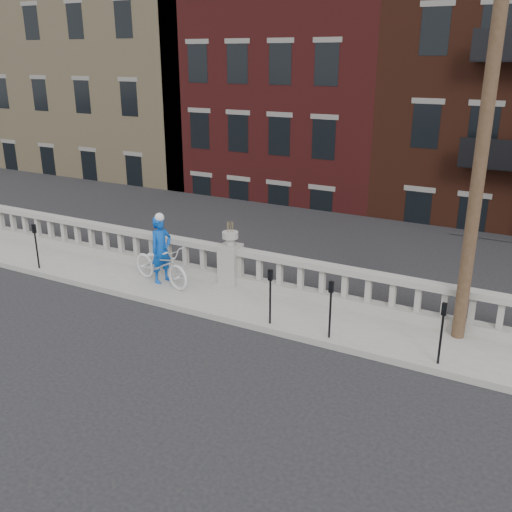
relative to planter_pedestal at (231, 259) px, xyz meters
The scene contains 12 objects.
ground 4.04m from the planter_pedestal, 90.00° to the right, with size 120.00×120.00×0.00m, color black.
sidewalk 1.21m from the planter_pedestal, 90.00° to the right, with size 32.00×2.20×0.15m, color gray.
balustrade 0.19m from the planter_pedestal, ahead, with size 28.00×0.34×1.03m.
planter_pedestal is the anchor object (origin of this frame).
lower_level 19.19m from the planter_pedestal, 88.31° to the left, with size 80.00×44.00×20.80m.
utility_pole 7.61m from the planter_pedestal, ahead, with size 1.60×0.28×10.00m.
parking_meter_b 5.89m from the planter_pedestal, 162.21° to the right, with size 0.10×0.09×1.36m.
parking_meter_c 2.82m from the planter_pedestal, 39.77° to the right, with size 0.10×0.09×1.36m.
parking_meter_d 4.08m from the planter_pedestal, 26.17° to the right, with size 0.10×0.09×1.36m.
parking_meter_e 6.33m from the planter_pedestal, 16.53° to the right, with size 0.10×0.09×1.36m.
bicycle 1.93m from the planter_pedestal, 148.32° to the right, with size 0.74×2.13×1.12m, color silver.
cyclist 1.93m from the planter_pedestal, 152.99° to the right, with size 0.69×0.45×1.88m, color #0B43A9.
Camera 1 is at (7.73, -8.75, 6.16)m, focal length 40.00 mm.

